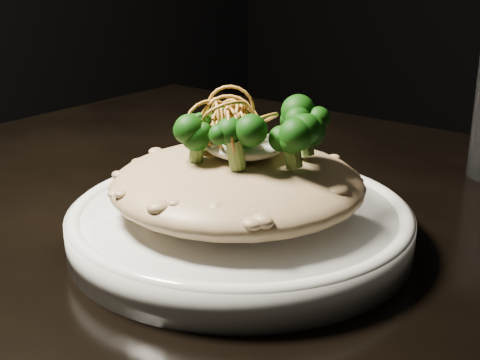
# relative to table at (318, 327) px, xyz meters

# --- Properties ---
(table) EXTENTS (1.10, 0.80, 0.75)m
(table) POSITION_rel_table_xyz_m (0.00, 0.00, 0.00)
(table) COLOR black
(table) RESTS_ON ground
(plate) EXTENTS (0.28, 0.28, 0.03)m
(plate) POSITION_rel_table_xyz_m (-0.05, -0.04, 0.10)
(plate) COLOR white
(plate) RESTS_ON table
(risotto) EXTENTS (0.21, 0.21, 0.05)m
(risotto) POSITION_rel_table_xyz_m (-0.05, -0.05, 0.13)
(risotto) COLOR brown
(risotto) RESTS_ON plate
(broccoli) EXTENTS (0.12, 0.12, 0.04)m
(broccoli) POSITION_rel_table_xyz_m (-0.05, -0.04, 0.18)
(broccoli) COLOR black
(broccoli) RESTS_ON risotto
(cheese) EXTENTS (0.06, 0.06, 0.02)m
(cheese) POSITION_rel_table_xyz_m (-0.05, -0.04, 0.17)
(cheese) COLOR white
(cheese) RESTS_ON risotto
(shallots) EXTENTS (0.06, 0.06, 0.04)m
(shallots) POSITION_rel_table_xyz_m (-0.06, -0.05, 0.19)
(shallots) COLOR brown
(shallots) RESTS_ON cheese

